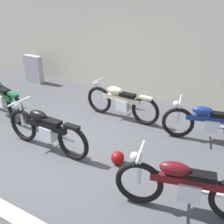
% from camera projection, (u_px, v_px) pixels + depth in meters
% --- Properties ---
extents(ground_plane, '(40.00, 40.00, 0.00)m').
position_uv_depth(ground_plane, '(55.00, 146.00, 5.73)').
color(ground_plane, '#47474C').
extents(building_wall, '(18.00, 0.30, 3.35)m').
position_uv_depth(building_wall, '(135.00, 38.00, 7.81)').
color(building_wall, beige).
rests_on(building_wall, ground_plane).
extents(stone_marker, '(0.68, 0.20, 0.91)m').
position_uv_depth(stone_marker, '(34.00, 69.00, 9.30)').
color(stone_marker, '#9E9EA3').
rests_on(stone_marker, ground_plane).
extents(helmet, '(0.25, 0.25, 0.25)m').
position_uv_depth(helmet, '(118.00, 158.00, 5.12)').
color(helmet, maroon).
rests_on(helmet, ground_plane).
extents(motorcycle_green, '(2.15, 0.82, 0.99)m').
position_uv_depth(motorcycle_green, '(1.00, 97.00, 6.94)').
color(motorcycle_green, black).
rests_on(motorcycle_green, ground_plane).
extents(motorcycle_cream, '(2.02, 0.56, 0.90)m').
position_uv_depth(motorcycle_cream, '(121.00, 102.00, 6.75)').
color(motorcycle_cream, black).
rests_on(motorcycle_cream, ground_plane).
extents(motorcycle_maroon, '(2.03, 0.76, 0.93)m').
position_uv_depth(motorcycle_maroon, '(185.00, 186.00, 3.91)').
color(motorcycle_maroon, black).
rests_on(motorcycle_maroon, ground_plane).
extents(motorcycle_blue, '(1.92, 0.73, 0.88)m').
position_uv_depth(motorcycle_blue, '(209.00, 123.00, 5.75)').
color(motorcycle_blue, black).
rests_on(motorcycle_blue, ground_plane).
extents(motorcycle_black, '(2.06, 0.57, 0.92)m').
position_uv_depth(motorcycle_black, '(46.00, 129.00, 5.45)').
color(motorcycle_black, black).
rests_on(motorcycle_black, ground_plane).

